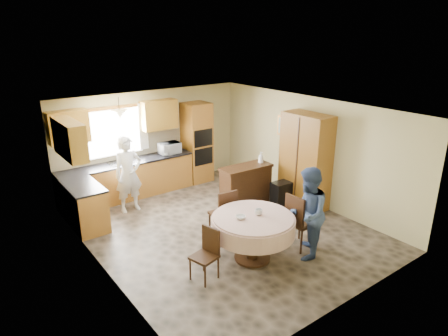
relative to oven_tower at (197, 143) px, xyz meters
name	(u,v)px	position (x,y,z in m)	size (l,w,h in m)	color
floor	(222,229)	(-1.15, -2.69, -1.06)	(5.00, 6.00, 0.01)	brown
ceiling	(222,109)	(-1.15, -2.69, 1.44)	(5.00, 6.00, 0.01)	white
wall_back	(152,140)	(-1.15, 0.31, 0.19)	(5.00, 0.02, 2.50)	tan
wall_front	(350,230)	(-1.15, -5.69, 0.19)	(5.00, 0.02, 2.50)	tan
wall_left	(98,204)	(-3.65, -2.69, 0.19)	(0.02, 6.00, 2.50)	tan
wall_right	(309,150)	(1.35, -2.69, 0.19)	(0.02, 6.00, 2.50)	tan
window	(113,132)	(-2.15, 0.29, 0.54)	(1.40, 0.03, 1.10)	white
curtain_left	(82,136)	(-2.90, 0.24, 0.59)	(0.22, 0.02, 1.15)	white
curtain_right	(143,126)	(-1.40, 0.24, 0.59)	(0.22, 0.02, 1.15)	white
base_cab_back	(128,180)	(-2.00, 0.01, -0.62)	(3.30, 0.60, 0.88)	#B97931
counter_back	(127,162)	(-2.00, 0.01, -0.16)	(3.30, 0.64, 0.04)	black
base_cab_left	(85,207)	(-3.35, -0.89, -0.62)	(0.60, 1.20, 0.88)	#B97931
counter_left	(82,186)	(-3.35, -0.89, -0.16)	(0.64, 1.20, 0.04)	black
backsplash	(121,148)	(-2.00, 0.30, 0.12)	(3.30, 0.02, 0.55)	beige
wall_cab_left	(68,127)	(-3.20, 0.15, 0.85)	(0.85, 0.33, 0.72)	#B2832C
wall_cab_right	(159,115)	(-1.00, 0.15, 0.85)	(0.90, 0.33, 0.72)	#B2832C
wall_cab_side	(69,139)	(-3.48, -0.89, 0.85)	(0.33, 1.20, 0.72)	#B2832C
oven_tower	(197,143)	(0.00, 0.00, 0.00)	(0.66, 0.62, 2.12)	#B97931
oven_upper	(203,138)	(0.00, -0.31, 0.19)	(0.56, 0.01, 0.45)	black
oven_lower	(204,157)	(0.00, -0.31, -0.31)	(0.56, 0.01, 0.45)	black
pendant	(120,114)	(-2.15, -0.19, 1.06)	(0.36, 0.36, 0.18)	beige
sideboard	(246,186)	(0.04, -2.00, -0.62)	(1.23, 0.51, 0.88)	#3D2210
space_heater	(281,195)	(0.58, -2.63, -0.75)	(0.44, 0.31, 0.61)	black
cupboard	(305,161)	(1.07, -2.85, 0.03)	(0.57, 1.14, 2.17)	#B97931
dining_table	(253,226)	(-1.39, -3.92, -0.40)	(1.47, 1.47, 0.84)	#3D2210
chair_left	(207,251)	(-2.36, -3.90, -0.57)	(0.46, 0.46, 0.88)	#3D2210
chair_back	(225,211)	(-1.32, -2.99, -0.50)	(0.48, 0.48, 1.01)	#3D2210
chair_right	(298,219)	(-0.46, -4.12, -0.46)	(0.48, 0.48, 1.08)	#3D2210
framed_picture	(286,127)	(1.32, -1.97, 0.62)	(0.06, 0.59, 0.49)	gold
microwave	(170,148)	(-0.85, -0.04, 0.00)	(0.51, 0.35, 0.28)	silver
person_sink	(128,174)	(-2.27, -0.70, -0.20)	(0.63, 0.41, 1.73)	silver
person_dining	(308,213)	(-0.54, -4.40, -0.22)	(0.82, 0.64, 1.68)	#364A75
bowl_sideboard	(239,169)	(-0.17, -2.00, -0.15)	(0.20, 0.20, 0.05)	#B2B2B2
bottle_sideboard	(261,158)	(0.49, -2.00, -0.02)	(0.12, 0.12, 0.32)	silver
cup_table	(259,212)	(-1.28, -3.92, -0.17)	(0.14, 0.14, 0.11)	#B2B2B2
bowl_table	(241,217)	(-1.62, -3.85, -0.19)	(0.18, 0.18, 0.05)	#B2B2B2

